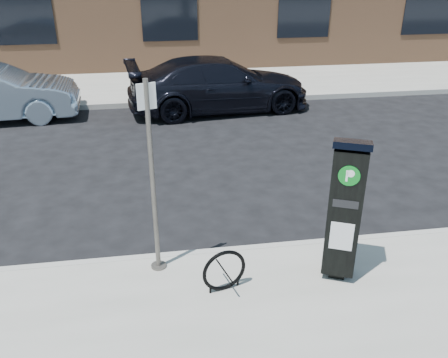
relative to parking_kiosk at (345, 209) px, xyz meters
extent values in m
plane|color=black|center=(-1.57, 0.86, -1.19)|extent=(120.00, 120.00, 0.00)
cube|color=gray|center=(-1.57, 14.86, -1.11)|extent=(60.00, 12.00, 0.15)
cube|color=#9E9B93|center=(-1.57, 0.84, -1.11)|extent=(60.00, 0.12, 0.16)
cube|color=#9E9B93|center=(-1.57, 8.88, -1.11)|extent=(60.00, 0.12, 0.16)
cube|color=black|center=(0.00, 0.00, -0.99)|extent=(0.28, 0.28, 0.11)
cube|color=black|center=(0.00, 0.00, -0.04)|extent=(0.54, 0.51, 1.80)
cube|color=black|center=(0.00, 0.00, 0.90)|extent=(0.59, 0.56, 0.17)
cylinder|color=#086118|center=(-0.08, -0.17, 0.57)|extent=(0.25, 0.12, 0.26)
cube|color=white|center=(-0.08, -0.17, 0.57)|extent=(0.09, 0.05, 0.15)
cube|color=silver|center=(-0.08, -0.17, -0.30)|extent=(0.27, 0.13, 0.40)
cube|color=black|center=(-0.08, -0.17, 0.18)|extent=(0.29, 0.14, 0.11)
cylinder|color=#5B5650|center=(-2.44, 0.56, -1.02)|extent=(0.22, 0.22, 0.03)
cylinder|color=#5B5650|center=(-2.44, 0.56, 0.31)|extent=(0.06, 0.06, 2.71)
cube|color=silver|center=(-2.44, 0.56, 1.45)|extent=(0.23, 0.09, 0.32)
torus|color=black|center=(-1.59, -0.07, -0.74)|extent=(0.60, 0.20, 0.61)
cylinder|color=black|center=(-1.79, -0.12, -0.98)|extent=(0.03, 0.03, 0.12)
cylinder|color=black|center=(-1.40, -0.02, -0.98)|extent=(0.03, 0.03, 0.12)
imported|color=black|center=(-0.45, 8.26, -0.43)|extent=(5.42, 2.66, 1.52)
camera|label=1|loc=(-2.37, -5.06, 3.02)|focal=38.00mm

